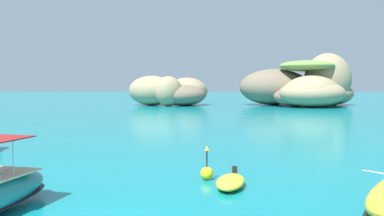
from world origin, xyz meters
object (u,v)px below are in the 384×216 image
object	(u,v)px
islet_small	(171,92)
dinghy_tender	(231,182)
islet_large	(305,87)
channel_buoy	(207,172)

from	to	relation	value
islet_small	dinghy_tender	world-z (taller)	islet_small
islet_large	islet_small	world-z (taller)	islet_large
islet_large	dinghy_tender	world-z (taller)	islet_large
islet_small	channel_buoy	bearing A→B (deg)	-81.62
channel_buoy	dinghy_tender	bearing A→B (deg)	-51.61
islet_small	channel_buoy	world-z (taller)	islet_small
islet_large	channel_buoy	world-z (taller)	islet_large
islet_small	dinghy_tender	bearing A→B (deg)	-80.89
islet_large	channel_buoy	bearing A→B (deg)	-104.51
channel_buoy	islet_large	bearing A→B (deg)	75.49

